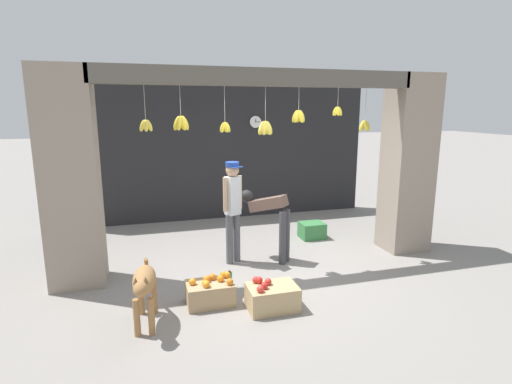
% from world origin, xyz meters
% --- Properties ---
extents(ground_plane, '(60.00, 60.00, 0.00)m').
position_xyz_m(ground_plane, '(0.00, 0.00, 0.00)').
color(ground_plane, gray).
extents(shop_back_wall, '(6.45, 0.12, 2.90)m').
position_xyz_m(shop_back_wall, '(0.00, 3.10, 1.45)').
color(shop_back_wall, '#232326').
rests_on(shop_back_wall, ground_plane).
extents(shop_pillar_left, '(0.70, 0.60, 2.90)m').
position_xyz_m(shop_pillar_left, '(-2.57, 0.30, 1.45)').
color(shop_pillar_left, gray).
rests_on(shop_pillar_left, ground_plane).
extents(shop_pillar_right, '(0.70, 0.60, 2.90)m').
position_xyz_m(shop_pillar_right, '(2.57, 0.30, 1.45)').
color(shop_pillar_right, gray).
rests_on(shop_pillar_right, ground_plane).
extents(storefront_awning, '(4.55, 0.31, 0.92)m').
position_xyz_m(storefront_awning, '(-0.01, 0.12, 2.72)').
color(storefront_awning, '#5B564C').
extents(dog, '(0.30, 0.89, 0.71)m').
position_xyz_m(dog, '(-1.71, -1.10, 0.49)').
color(dog, '#9E7042').
rests_on(dog, ground_plane).
extents(shopkeeper, '(0.32, 0.30, 1.58)m').
position_xyz_m(shopkeeper, '(-0.37, 0.45, 0.92)').
color(shopkeeper, '#56565B').
rests_on(shopkeeper, ground_plane).
extents(worker_stooping, '(0.69, 0.68, 1.09)m').
position_xyz_m(worker_stooping, '(0.23, 0.40, 0.73)').
color(worker_stooping, '#424247').
rests_on(worker_stooping, ground_plane).
extents(fruit_crate_oranges, '(0.57, 0.39, 0.35)m').
position_xyz_m(fruit_crate_oranges, '(-0.94, -0.79, 0.15)').
color(fruit_crate_oranges, tan).
rests_on(fruit_crate_oranges, ground_plane).
extents(fruit_crate_apples, '(0.59, 0.41, 0.37)m').
position_xyz_m(fruit_crate_apples, '(-0.25, -1.12, 0.15)').
color(fruit_crate_apples, tan).
rests_on(fruit_crate_apples, ground_plane).
extents(produce_box_green, '(0.44, 0.37, 0.29)m').
position_xyz_m(produce_box_green, '(1.30, 1.22, 0.15)').
color(produce_box_green, '#387A42').
rests_on(produce_box_green, ground_plane).
extents(water_bottle, '(0.07, 0.07, 0.24)m').
position_xyz_m(water_bottle, '(-0.62, -0.43, 0.11)').
color(water_bottle, '#38934C').
rests_on(water_bottle, ground_plane).
extents(wall_clock, '(0.27, 0.03, 0.27)m').
position_xyz_m(wall_clock, '(0.72, 3.03, 2.08)').
color(wall_clock, black).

